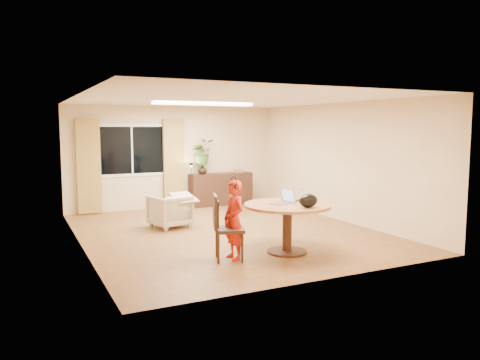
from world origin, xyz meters
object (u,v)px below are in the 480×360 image
at_px(child, 234,220).
at_px(armchair, 170,211).
at_px(sideboard, 221,189).
at_px(dining_table, 287,214).
at_px(dining_chair, 229,228).

relative_size(child, armchair, 1.67).
height_order(armchair, sideboard, sideboard).
distance_m(armchair, sideboard, 2.93).
bearing_deg(sideboard, dining_table, -100.90).
distance_m(child, armchair, 2.76).
bearing_deg(child, dining_table, 82.87).
distance_m(dining_table, child, 0.96).
distance_m(dining_chair, armchair, 2.76).
relative_size(dining_chair, child, 0.83).
xyz_separation_m(dining_table, sideboard, (0.93, 4.85, -0.22)).
bearing_deg(dining_chair, sideboard, 86.75).
bearing_deg(dining_table, armchair, 112.21).
xyz_separation_m(child, sideboard, (1.89, 4.82, -0.20)).
bearing_deg(sideboard, armchair, -134.93).
relative_size(dining_table, sideboard, 0.84).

